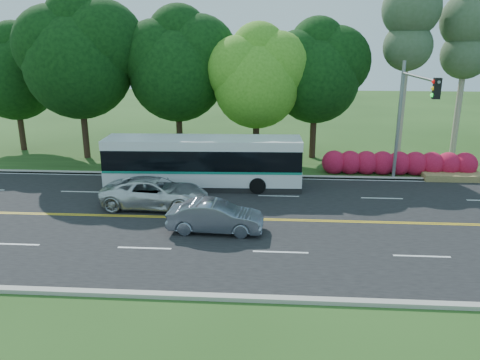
# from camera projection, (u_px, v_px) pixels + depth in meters

# --- Properties ---
(ground) EXTENTS (120.00, 120.00, 0.00)m
(ground) POSITION_uv_depth(u_px,v_px,m) (290.00, 220.00, 21.90)
(ground) COLOR #244517
(ground) RESTS_ON ground
(road) EXTENTS (60.00, 14.00, 0.02)m
(road) POSITION_uv_depth(u_px,v_px,m) (290.00, 220.00, 21.90)
(road) COLOR black
(road) RESTS_ON ground
(curb_north) EXTENTS (60.00, 0.30, 0.15)m
(curb_north) POSITION_uv_depth(u_px,v_px,m) (286.00, 176.00, 28.71)
(curb_north) COLOR #ACA89C
(curb_north) RESTS_ON ground
(curb_south) EXTENTS (60.00, 0.30, 0.15)m
(curb_south) POSITION_uv_depth(u_px,v_px,m) (298.00, 300.00, 15.04)
(curb_south) COLOR #ACA89C
(curb_south) RESTS_ON ground
(grass_verge) EXTENTS (60.00, 4.00, 0.10)m
(grass_verge) POSITION_uv_depth(u_px,v_px,m) (285.00, 169.00, 30.49)
(grass_verge) COLOR #244517
(grass_verge) RESTS_ON ground
(lane_markings) EXTENTS (57.60, 13.82, 0.00)m
(lane_markings) POSITION_uv_depth(u_px,v_px,m) (288.00, 220.00, 21.90)
(lane_markings) COLOR gold
(lane_markings) RESTS_ON road
(tree_row) EXTENTS (44.70, 9.10, 13.84)m
(tree_row) POSITION_uv_depth(u_px,v_px,m) (211.00, 61.00, 31.90)
(tree_row) COLOR black
(tree_row) RESTS_ON ground
(bougainvillea_hedge) EXTENTS (9.50, 2.25, 1.50)m
(bougainvillea_hedge) POSITION_uv_depth(u_px,v_px,m) (402.00, 164.00, 29.02)
(bougainvillea_hedge) COLOR #A90E28
(bougainvillea_hedge) RESTS_ON ground
(traffic_signal) EXTENTS (0.42, 6.10, 7.00)m
(traffic_signal) POSITION_uv_depth(u_px,v_px,m) (410.00, 106.00, 25.30)
(traffic_signal) COLOR gray
(traffic_signal) RESTS_ON ground
(transit_bus) EXTENTS (11.04, 2.77, 2.87)m
(transit_bus) POSITION_uv_depth(u_px,v_px,m) (203.00, 163.00, 26.41)
(transit_bus) COLOR white
(transit_bus) RESTS_ON road
(sedan) EXTENTS (4.22, 1.64, 1.37)m
(sedan) POSITION_uv_depth(u_px,v_px,m) (216.00, 217.00, 20.41)
(sedan) COLOR slate
(sedan) RESTS_ON road
(suv) EXTENTS (5.40, 2.64, 1.48)m
(suv) POSITION_uv_depth(u_px,v_px,m) (155.00, 193.00, 23.46)
(suv) COLOR silver
(suv) RESTS_ON road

